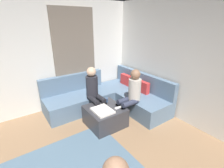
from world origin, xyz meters
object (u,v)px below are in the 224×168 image
Objects in this scene: sectional_couch at (110,97)px; coffee_mug at (106,100)px; person_on_couch_side at (94,90)px; ottoman at (105,116)px; person_on_couch_back at (131,93)px; game_remote at (118,108)px.

coffee_mug is at bearing -43.18° from sectional_couch.
sectional_couch is 26.84× the size of coffee_mug.
person_on_couch_side is (0.15, -0.55, 0.38)m from sectional_couch.
coffee_mug is (-0.22, 0.18, 0.26)m from ottoman.
person_on_couch_back is (0.77, 0.06, 0.38)m from sectional_couch.
game_remote is at bearing 50.71° from ottoman.
ottoman is at bearing -41.85° from sectional_couch.
person_on_couch_side is (-0.47, 0.01, 0.45)m from ottoman.
coffee_mug reaches higher than game_remote.
ottoman is 0.77m from person_on_couch_back.
sectional_couch is 0.58m from coffee_mug.
sectional_couch is at bearing 136.82° from coffee_mug.
game_remote is (0.40, 0.04, -0.04)m from coffee_mug.
person_on_couch_back is at bearing 76.34° from ottoman.
ottoman is at bearing -129.29° from game_remote.
person_on_couch_back is at bearing 4.08° from sectional_couch.
ottoman is at bearing -39.29° from coffee_mug.
person_on_couch_side reaches higher than sectional_couch.
coffee_mug is at bearing -174.29° from game_remote.
game_remote is 0.45m from person_on_couch_back.
person_on_couch_back is (0.37, 0.43, 0.19)m from coffee_mug.
sectional_couch is 2.12× the size of person_on_couch_side.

